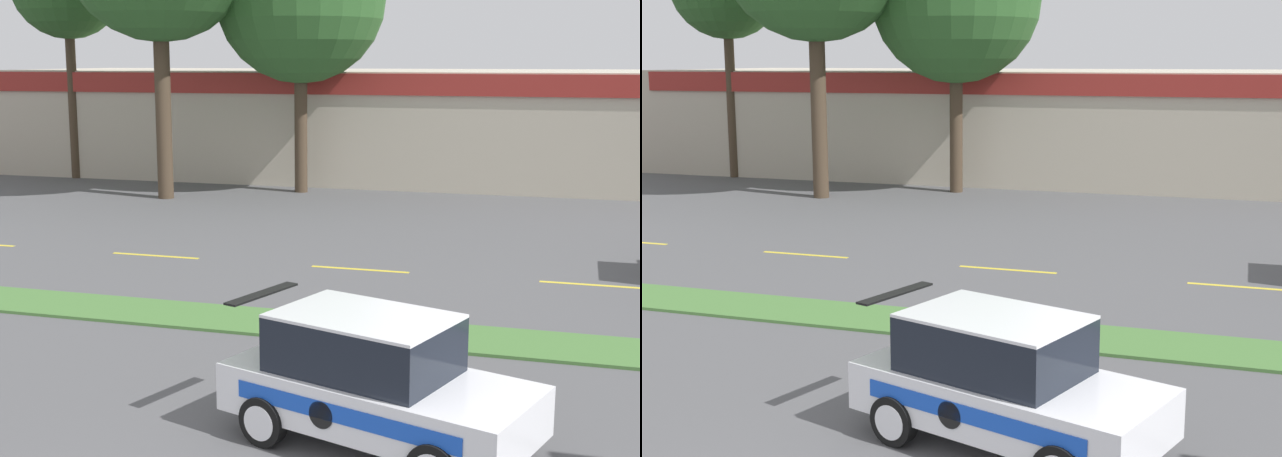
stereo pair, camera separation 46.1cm
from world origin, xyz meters
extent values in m
cube|color=#477538|center=(0.00, 8.52, 0.03)|extent=(120.00, 1.63, 0.06)
cube|color=yellow|center=(-6.39, 13.33, 0.00)|extent=(2.40, 0.14, 0.01)
cube|color=yellow|center=(-0.99, 13.33, 0.00)|extent=(2.40, 0.14, 0.01)
cube|color=yellow|center=(4.41, 13.33, 0.00)|extent=(2.40, 0.14, 0.01)
cube|color=white|center=(1.60, 3.76, 0.66)|extent=(4.38, 2.96, 0.65)
cube|color=black|center=(1.37, 3.83, 1.34)|extent=(2.59, 2.18, 0.72)
cube|color=white|center=(1.37, 3.83, 1.72)|extent=(2.59, 2.18, 0.04)
cube|color=black|center=(-0.21, 4.37, 1.76)|extent=(0.64, 1.40, 0.03)
cube|color=blue|center=(1.32, 2.91, 0.72)|extent=(3.06, 1.04, 0.23)
cylinder|color=black|center=(1.03, 3.01, 0.66)|extent=(0.34, 0.12, 0.36)
cylinder|color=black|center=(3.05, 4.16, 0.34)|extent=(0.70, 0.40, 0.67)
cylinder|color=silver|center=(3.09, 4.26, 0.34)|extent=(0.45, 0.16, 0.47)
cylinder|color=black|center=(0.15, 3.36, 0.34)|extent=(0.70, 0.40, 0.67)
cylinder|color=silver|center=(0.12, 3.26, 0.34)|extent=(0.45, 0.16, 0.47)
cylinder|color=black|center=(0.69, 4.95, 0.34)|extent=(0.70, 0.40, 0.67)
cylinder|color=silver|center=(0.72, 5.05, 0.34)|extent=(0.45, 0.16, 0.47)
cube|color=#BCB29E|center=(-1.67, 32.22, 2.24)|extent=(39.60, 12.00, 4.48)
cube|color=maroon|center=(-1.67, 26.17, 4.03)|extent=(37.62, 0.10, 0.80)
cylinder|color=#473828|center=(-16.53, 26.28, 3.40)|extent=(0.40, 0.40, 6.81)
cylinder|color=#473828|center=(-10.39, 22.21, 3.53)|extent=(0.56, 0.56, 7.06)
cylinder|color=#473828|center=(-6.14, 25.03, 2.74)|extent=(0.49, 0.49, 5.48)
camera|label=1|loc=(3.91, -6.91, 4.97)|focal=50.00mm
camera|label=2|loc=(4.35, -6.77, 4.97)|focal=50.00mm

